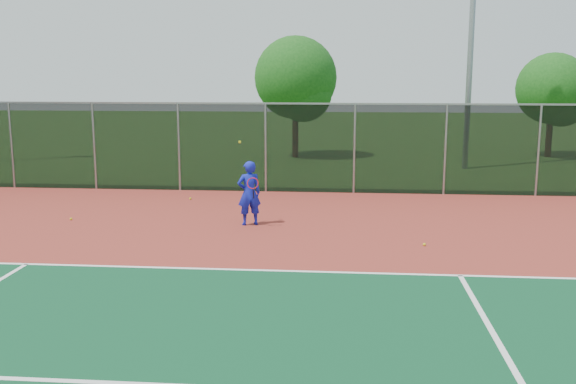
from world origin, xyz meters
name	(u,v)px	position (x,y,z in m)	size (l,w,h in m)	color
ground	(363,333)	(0.00, 0.00, 0.00)	(120.00, 120.00, 0.00)	#245017
court_apron	(360,290)	(0.00, 2.00, 0.01)	(30.00, 20.00, 0.02)	maroon
fence_back	(354,147)	(0.00, 12.00, 1.56)	(30.00, 0.06, 3.03)	black
tennis_player	(249,193)	(-2.83, 7.04, 0.88)	(0.73, 0.72, 2.24)	#141FBB
practice_ball_2	(190,199)	(-5.24, 10.32, 0.06)	(0.07, 0.07, 0.07)	gold
practice_ball_5	(424,244)	(1.57, 5.26, 0.06)	(0.07, 0.07, 0.07)	gold
practice_ball_6	(71,219)	(-7.82, 7.13, 0.06)	(0.07, 0.07, 0.07)	gold
tree_back_left	(297,81)	(-2.62, 21.48, 3.64)	(3.95, 3.95, 5.81)	#3C2716
tree_back_mid	(555,92)	(9.71, 22.65, 3.15)	(3.42, 3.42, 5.02)	#3C2716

